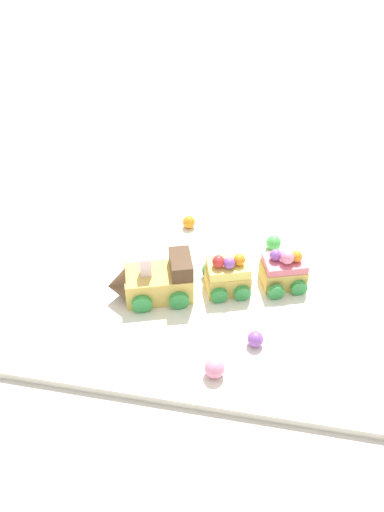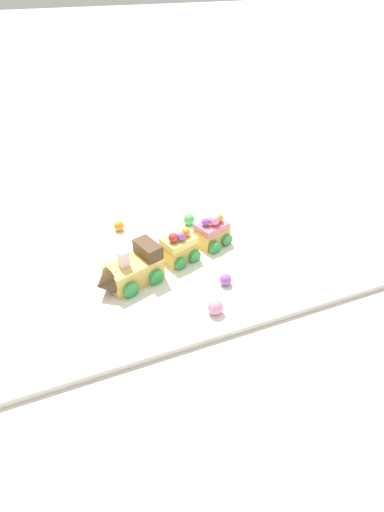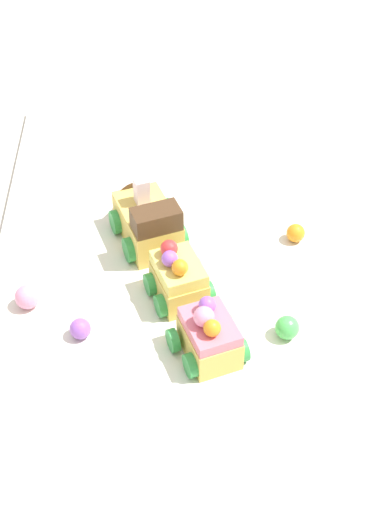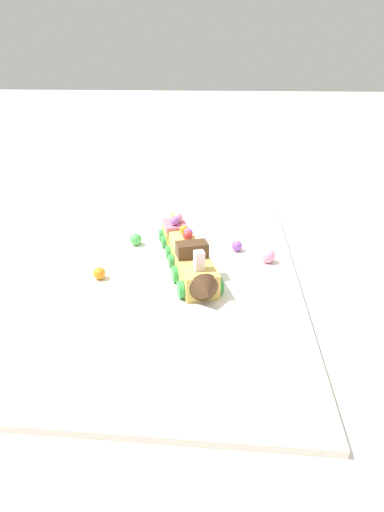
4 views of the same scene
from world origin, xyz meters
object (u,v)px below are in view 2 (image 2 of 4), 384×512
(cake_car_lemon, at_px, (179,248))
(gumball_pink, at_px, (215,307))
(gumball_orange, at_px, (119,226))
(gumball_green, at_px, (189,219))
(cake_train_locomotive, at_px, (130,271))
(gumball_purple, at_px, (226,279))
(cake_car_strawberry, at_px, (212,232))

(cake_car_lemon, distance_m, gumball_pink, 0.17)
(gumball_orange, bearing_deg, cake_car_lemon, 121.23)
(cake_car_lemon, relative_size, gumball_orange, 3.55)
(gumball_pink, distance_m, gumball_green, 0.28)
(cake_train_locomotive, bearing_deg, gumball_pink, 112.83)
(cake_train_locomotive, distance_m, gumball_orange, 0.18)
(cake_car_lemon, distance_m, gumball_orange, 0.17)
(gumball_pink, xyz_separation_m, gumball_orange, (0.09, -0.31, -0.00))
(gumball_orange, xyz_separation_m, gumball_purple, (-0.14, 0.25, 0.00))
(gumball_pink, bearing_deg, cake_car_lemon, -88.27)
(gumball_pink, distance_m, gumball_orange, 0.33)
(gumball_orange, bearing_deg, gumball_green, 167.36)
(cake_car_strawberry, height_order, gumball_pink, cake_car_strawberry)
(cake_car_lemon, height_order, gumball_green, cake_car_lemon)
(cake_train_locomotive, distance_m, gumball_green, 0.23)
(cake_train_locomotive, bearing_deg, gumball_green, -158.05)
(cake_train_locomotive, xyz_separation_m, gumball_orange, (-0.02, -0.18, -0.02))
(gumball_orange, bearing_deg, cake_train_locomotive, 83.50)
(cake_car_lemon, relative_size, gumball_green, 3.13)
(gumball_green, bearing_deg, cake_train_locomotive, 40.17)
(cake_train_locomotive, bearing_deg, cake_car_lemon, 179.83)
(cake_car_lemon, xyz_separation_m, cake_car_strawberry, (-0.08, -0.03, -0.00))
(gumball_pink, bearing_deg, gumball_green, -102.18)
(gumball_orange, height_order, gumball_purple, same)
(cake_train_locomotive, relative_size, gumball_pink, 4.99)
(cake_train_locomotive, height_order, gumball_orange, cake_train_locomotive)
(gumball_orange, bearing_deg, cake_car_strawberry, 145.59)
(cake_car_strawberry, relative_size, gumball_purple, 3.55)
(cake_train_locomotive, xyz_separation_m, gumball_green, (-0.17, -0.15, -0.01))
(cake_car_lemon, bearing_deg, gumball_pink, 73.51)
(gumball_orange, bearing_deg, gumball_pink, 106.65)
(cake_train_locomotive, distance_m, gumball_pink, 0.17)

